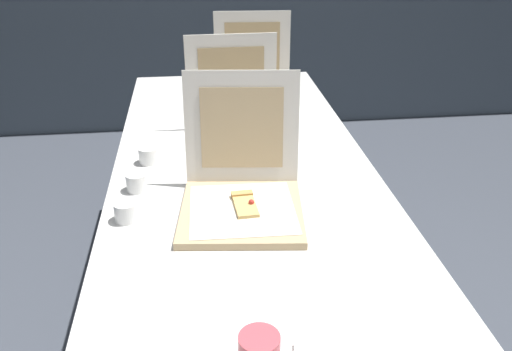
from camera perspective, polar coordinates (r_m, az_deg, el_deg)
The scene contains 7 objects.
table at distance 1.82m, azimuth -1.24°, elevation -0.72°, with size 0.87×2.20×0.76m.
pizza_box_front at distance 1.55m, azimuth -1.53°, elevation -1.78°, with size 0.38×0.42×0.36m.
pizza_box_middle at distance 1.99m, azimuth -2.17°, elevation 5.14°, with size 0.35×0.36×0.37m.
pizza_box_back at distance 2.41m, azimuth -0.22°, elevation 9.12°, with size 0.37×0.38×0.37m.
cup_white_near_left at distance 1.54m, azimuth -13.65°, elevation -3.76°, with size 0.06×0.06×0.06m, color white.
cup_white_mid at distance 1.86m, azimuth -11.37°, elevation 2.10°, with size 0.06×0.06×0.06m, color white.
cup_white_near_center at distance 1.69m, azimuth -12.56°, elevation -0.71°, with size 0.06×0.06×0.06m, color white.
Camera 1 is at (-0.15, -0.99, 1.56)m, focal length 37.72 mm.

